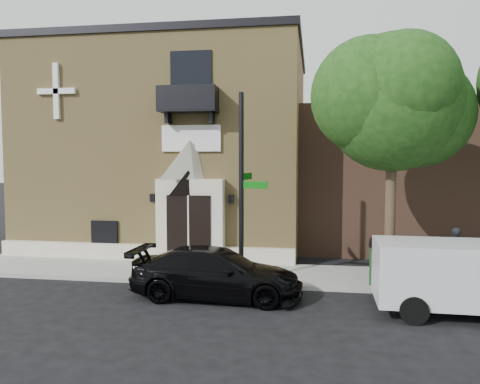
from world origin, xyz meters
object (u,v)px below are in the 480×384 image
Objects in this scene: cargo_van at (476,276)px; fire_hydrant at (389,272)px; street_sign at (242,187)px; black_sedan at (216,273)px; pedestrian_near at (454,252)px; dumpster at (402,263)px.

cargo_van is 6.10× the size of fire_hydrant.
cargo_van is at bearing -3.53° from street_sign.
cargo_van reaches higher than black_sedan.
cargo_van is at bearing 54.98° from pedestrian_near.
black_sedan is 8.09m from pedestrian_near.
pedestrian_near is (7.50, 3.04, 0.25)m from black_sedan.
pedestrian_near reaches higher than fire_hydrant.
dumpster is (-1.38, 2.51, -0.25)m from cargo_van.
pedestrian_near is at bearing -66.29° from black_sedan.
fire_hydrant is at bearing 128.75° from cargo_van.
pedestrian_near is (1.88, 1.12, 0.16)m from dumpster.
street_sign is (-6.46, 2.05, 2.13)m from cargo_van.
fire_hydrant is 2.68m from pedestrian_near.
fire_hydrant is at bearing 1.95° from pedestrian_near.
fire_hydrant is 0.47× the size of pedestrian_near.
street_sign reaches higher than black_sedan.
pedestrian_near is at bearing 83.31° from cargo_van.
fire_hydrant is 0.54m from dumpster.
dumpster is 2.19m from pedestrian_near.
pedestrian_near is (2.31, 1.29, 0.45)m from fire_hydrant.
black_sedan is 5.48m from fire_hydrant.
black_sedan reaches higher than fire_hydrant.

